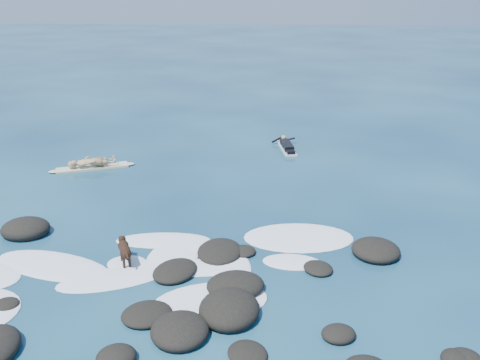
{
  "coord_description": "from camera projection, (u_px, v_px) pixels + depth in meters",
  "views": [
    {
      "loc": [
        2.02,
        -13.06,
        7.38
      ],
      "look_at": [
        1.19,
        4.0,
        0.9
      ],
      "focal_mm": 40.0,
      "sensor_mm": 36.0,
      "label": 1
    }
  ],
  "objects": [
    {
      "name": "ground",
      "position": [
        191.0,
        260.0,
        14.9
      ],
      "size": [
        160.0,
        160.0,
        0.0
      ],
      "primitive_type": "plane",
      "color": "#0A2642",
      "rests_on": "ground"
    },
    {
      "name": "reef_rocks",
      "position": [
        174.0,
        289.0,
        13.3
      ],
      "size": [
        13.0,
        7.44,
        0.64
      ],
      "color": "black",
      "rests_on": "ground"
    },
    {
      "name": "breaking_foam",
      "position": [
        158.0,
        267.0,
        14.53
      ],
      "size": [
        11.26,
        6.36,
        0.12
      ],
      "color": "white",
      "rests_on": "ground"
    },
    {
      "name": "standing_surfer_rig",
      "position": [
        91.0,
        151.0,
        21.74
      ],
      "size": [
        3.34,
        1.58,
        1.97
      ],
      "rotation": [
        0.0,
        0.0,
        0.36
      ],
      "color": "beige",
      "rests_on": "ground"
    },
    {
      "name": "paddling_surfer_rig",
      "position": [
        287.0,
        146.0,
        24.47
      ],
      "size": [
        1.14,
        2.55,
        0.44
      ],
      "rotation": [
        0.0,
        0.0,
        1.73
      ],
      "color": "silver",
      "rests_on": "ground"
    },
    {
      "name": "dog",
      "position": [
        124.0,
        249.0,
        14.5
      ],
      "size": [
        0.59,
        1.09,
        0.73
      ],
      "rotation": [
        0.0,
        0.0,
        1.98
      ],
      "color": "black",
      "rests_on": "ground"
    }
  ]
}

